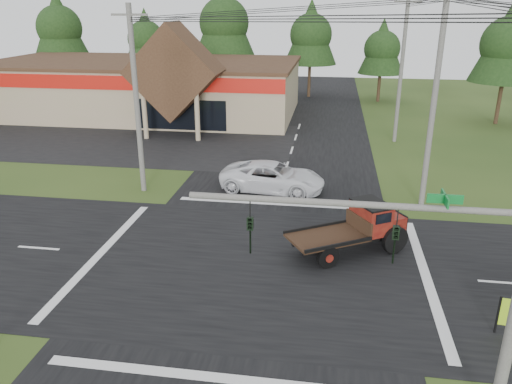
# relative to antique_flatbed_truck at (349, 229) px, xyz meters

# --- Properties ---
(ground) EXTENTS (120.00, 120.00, 0.00)m
(ground) POSITION_rel_antique_flatbed_truck_xyz_m (-3.90, -1.78, -1.13)
(ground) COLOR #283F16
(ground) RESTS_ON ground
(road_ns) EXTENTS (12.00, 120.00, 0.02)m
(road_ns) POSITION_rel_antique_flatbed_truck_xyz_m (-3.90, -1.78, -1.12)
(road_ns) COLOR black
(road_ns) RESTS_ON ground
(road_ew) EXTENTS (120.00, 12.00, 0.02)m
(road_ew) POSITION_rel_antique_flatbed_truck_xyz_m (-3.90, -1.78, -1.12)
(road_ew) COLOR black
(road_ew) RESTS_ON ground
(parking_apron) EXTENTS (28.00, 14.00, 0.02)m
(parking_apron) POSITION_rel_antique_flatbed_truck_xyz_m (-17.90, 17.22, -1.12)
(parking_apron) COLOR black
(parking_apron) RESTS_ON ground
(cvs_building) EXTENTS (30.40, 18.20, 9.19)m
(cvs_building) POSITION_rel_antique_flatbed_truck_xyz_m (-19.60, 27.79, 1.65)
(cvs_building) COLOR tan
(cvs_building) RESTS_ON ground
(traffic_signal_mast) EXTENTS (8.12, 0.24, 7.00)m
(traffic_signal_mast) POSITION_rel_antique_flatbed_truck_xyz_m (1.92, -9.28, 3.29)
(traffic_signal_mast) COLOR #595651
(traffic_signal_mast) RESTS_ON ground
(utility_pole_nw) EXTENTS (2.00, 0.30, 10.50)m
(utility_pole_nw) POSITION_rel_antique_flatbed_truck_xyz_m (-11.90, 6.22, 4.26)
(utility_pole_nw) COLOR #595651
(utility_pole_nw) RESTS_ON ground
(utility_pole_ne) EXTENTS (2.00, 0.30, 11.50)m
(utility_pole_ne) POSITION_rel_antique_flatbed_truck_xyz_m (4.10, 6.22, 4.76)
(utility_pole_ne) COLOR #595651
(utility_pole_ne) RESTS_ON ground
(utility_pole_n) EXTENTS (2.00, 0.30, 11.20)m
(utility_pole_n) POSITION_rel_antique_flatbed_truck_xyz_m (4.10, 20.22, 4.61)
(utility_pole_n) COLOR #595651
(utility_pole_n) RESTS_ON ground
(tree_row_a) EXTENTS (6.72, 6.72, 12.12)m
(tree_row_a) POSITION_rel_antique_flatbed_truck_xyz_m (-33.90, 38.22, 6.92)
(tree_row_a) COLOR #332316
(tree_row_a) RESTS_ON ground
(tree_row_b) EXTENTS (5.60, 5.60, 10.10)m
(tree_row_b) POSITION_rel_antique_flatbed_truck_xyz_m (-23.90, 40.22, 5.57)
(tree_row_b) COLOR #332316
(tree_row_b) RESTS_ON ground
(tree_row_c) EXTENTS (7.28, 7.28, 13.13)m
(tree_row_c) POSITION_rel_antique_flatbed_truck_xyz_m (-13.90, 39.22, 7.59)
(tree_row_c) COLOR #332316
(tree_row_c) RESTS_ON ground
(tree_row_d) EXTENTS (6.16, 6.16, 11.11)m
(tree_row_d) POSITION_rel_antique_flatbed_truck_xyz_m (-3.90, 40.22, 6.25)
(tree_row_d) COLOR #332316
(tree_row_d) RESTS_ON ground
(tree_row_e) EXTENTS (5.04, 5.04, 9.09)m
(tree_row_e) POSITION_rel_antique_flatbed_truck_xyz_m (4.10, 38.22, 4.90)
(tree_row_e) COLOR #332316
(tree_row_e) RESTS_ON ground
(tree_side_ne) EXTENTS (6.16, 6.16, 11.11)m
(tree_side_ne) POSITION_rel_antique_flatbed_truck_xyz_m (14.10, 28.22, 6.25)
(tree_side_ne) COLOR #332316
(tree_side_ne) RESTS_ON ground
(antique_flatbed_truck) EXTENTS (5.69, 4.59, 2.26)m
(antique_flatbed_truck) POSITION_rel_antique_flatbed_truck_xyz_m (0.00, 0.00, 0.00)
(antique_flatbed_truck) COLOR #4E0B0B
(antique_flatbed_truck) RESTS_ON ground
(white_pickup) EXTENTS (6.39, 3.51, 1.70)m
(white_pickup) POSITION_rel_antique_flatbed_truck_xyz_m (-4.29, 7.34, -0.28)
(white_pickup) COLOR white
(white_pickup) RESTS_ON ground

